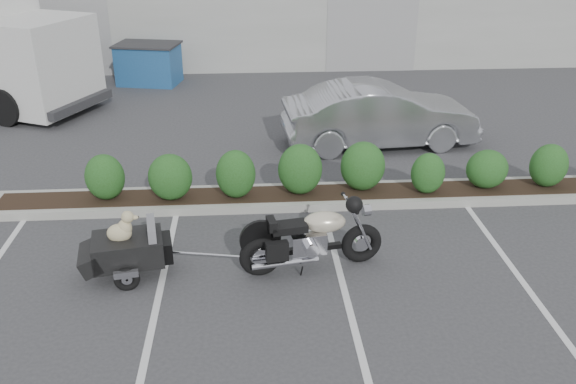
{
  "coord_description": "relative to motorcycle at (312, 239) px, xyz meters",
  "views": [
    {
      "loc": [
        -0.12,
        -8.19,
        5.12
      ],
      "look_at": [
        0.49,
        1.02,
        0.75
      ],
      "focal_mm": 38.0,
      "sensor_mm": 36.0,
      "label": 1
    }
  ],
  "objects": [
    {
      "name": "motorcycle",
      "position": [
        0.0,
        0.0,
        0.0
      ],
      "size": [
        2.26,
        0.91,
        1.3
      ],
      "rotation": [
        0.0,
        0.0,
        0.17
      ],
      "color": "black",
      "rests_on": "ground"
    },
    {
      "name": "pet_trailer",
      "position": [
        -2.79,
        0.02,
        -0.07
      ],
      "size": [
        1.83,
        1.04,
        1.08
      ],
      "rotation": [
        0.0,
        0.0,
        0.17
      ],
      "color": "black",
      "rests_on": "ground"
    },
    {
      "name": "sedan",
      "position": [
        2.1,
        5.24,
        0.21
      ],
      "size": [
        4.54,
        1.92,
        1.46
      ],
      "primitive_type": "imported",
      "rotation": [
        0.0,
        0.0,
        1.66
      ],
      "color": "#ADAEB5",
      "rests_on": "ground"
    },
    {
      "name": "ground",
      "position": [
        -0.78,
        0.19,
        -0.52
      ],
      "size": [
        90.0,
        90.0,
        0.0
      ],
      "primitive_type": "plane",
      "color": "#38383A",
      "rests_on": "ground"
    },
    {
      "name": "planter_kerb",
      "position": [
        0.22,
        2.39,
        -0.45
      ],
      "size": [
        12.0,
        1.0,
        0.15
      ],
      "primitive_type": "cube",
      "color": "#9E9E93",
      "rests_on": "ground"
    },
    {
      "name": "dumpster",
      "position": [
        -3.99,
        11.09,
        0.11
      ],
      "size": [
        2.13,
        1.66,
        1.25
      ],
      "rotation": [
        0.0,
        0.0,
        -0.21
      ],
      "color": "#1C518D",
      "rests_on": "ground"
    }
  ]
}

